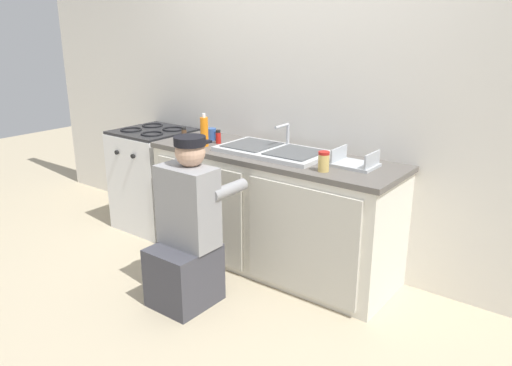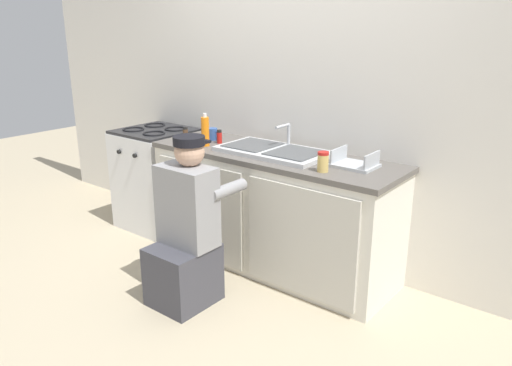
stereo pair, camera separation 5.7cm
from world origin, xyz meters
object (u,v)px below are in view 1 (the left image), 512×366
plumber_person (187,236)px  dish_rack_tray (355,163)px  soap_bottle_orange (204,131)px  spice_bottle_pepper (184,134)px  spice_bottle_red (218,137)px  sink_double_basin (273,150)px  condiment_jar (324,161)px  coffee_mug (211,134)px  stove_range (155,178)px

plumber_person → dish_rack_tray: plumber_person is taller
soap_bottle_orange → spice_bottle_pepper: size_ratio=2.38×
plumber_person → spice_bottle_red: size_ratio=10.52×
sink_double_basin → condiment_jar: size_ratio=6.25×
sink_double_basin → spice_bottle_pepper: 0.81m
coffee_mug → plumber_person: bearing=-58.0°
plumber_person → soap_bottle_orange: size_ratio=4.42×
spice_bottle_pepper → spice_bottle_red: 0.30m
spice_bottle_pepper → coffee_mug: bearing=37.5°
plumber_person → sink_double_basin: bearing=80.5°
plumber_person → spice_bottle_red: (-0.39, 0.76, 0.47)m
sink_double_basin → dish_rack_tray: size_ratio=2.86×
coffee_mug → dish_rack_tray: bearing=-0.2°
plumber_person → coffee_mug: (-0.50, 0.81, 0.46)m
soap_bottle_orange → spice_bottle_red: soap_bottle_orange is taller
plumber_person → dish_rack_tray: 1.19m
stove_range → dish_rack_tray: bearing=1.2°
plumber_person → condiment_jar: 0.99m
spice_bottle_red → stove_range: bearing=179.4°
stove_range → condiment_jar: condiment_jar is taller
stove_range → condiment_jar: bearing=-5.8°
coffee_mug → sink_double_basin: bearing=-3.7°
spice_bottle_pepper → spice_bottle_red: same height
soap_bottle_orange → coffee_mug: bearing=117.7°
coffee_mug → spice_bottle_pepper: (-0.17, -0.13, 0.00)m
soap_bottle_orange → spice_bottle_pepper: bearing=169.4°
plumber_person → coffee_mug: plumber_person is taller
sink_double_basin → plumber_person: plumber_person is taller
plumber_person → soap_bottle_orange: bearing=123.1°
coffee_mug → dish_rack_tray: 1.26m
stove_range → soap_bottle_orange: bearing=-10.5°
dish_rack_tray → spice_bottle_red: 1.14m
coffee_mug → spice_bottle_red: bearing=-23.4°
condiment_jar → stove_range: bearing=174.2°
coffee_mug → soap_bottle_orange: (0.10, -0.18, 0.07)m
spice_bottle_red → condiment_jar: bearing=-9.7°
condiment_jar → dish_rack_tray: bearing=64.9°
soap_bottle_orange → spice_bottle_red: 0.15m
coffee_mug → dish_rack_tray: (1.26, -0.00, -0.02)m
stove_range → dish_rack_tray: size_ratio=3.20×
stove_range → spice_bottle_pepper: spice_bottle_pepper is taller
spice_bottle_pepper → spice_bottle_red: (0.29, 0.08, 0.00)m
coffee_mug → soap_bottle_orange: 0.22m
stove_range → condiment_jar: size_ratio=7.00×
spice_bottle_red → soap_bottle_orange: bearing=-99.5°
plumber_person → soap_bottle_orange: (-0.41, 0.62, 0.53)m
sink_double_basin → condiment_jar: (0.52, -0.19, 0.05)m
dish_rack_tray → spice_bottle_red: size_ratio=2.67×
soap_bottle_orange → spice_bottle_pepper: 0.28m
stove_range → coffee_mug: 0.81m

